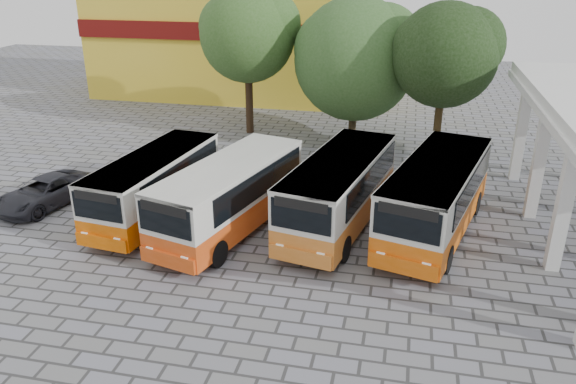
% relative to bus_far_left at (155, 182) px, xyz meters
% --- Properties ---
extents(ground, '(90.00, 90.00, 0.00)m').
position_rel_bus_far_left_xyz_m(ground, '(7.20, -2.83, -1.53)').
color(ground, slate).
rests_on(ground, ground).
extents(shophouse_block, '(20.40, 10.40, 8.30)m').
position_rel_bus_far_left_xyz_m(shophouse_block, '(-3.80, 23.15, 2.64)').
color(shophouse_block, gold).
rests_on(shophouse_block, ground).
extents(bus_far_left, '(3.08, 7.54, 2.63)m').
position_rel_bus_far_left_xyz_m(bus_far_left, '(0.00, 0.00, 0.00)').
color(bus_far_left, '#D45400').
rests_on(bus_far_left, ground).
extents(bus_centre_left, '(4.26, 8.19, 2.79)m').
position_rel_bus_far_left_xyz_m(bus_centre_left, '(3.38, -0.61, 0.09)').
color(bus_centre_left, '#CD430D').
rests_on(bus_centre_left, ground).
extents(bus_centre_right, '(3.92, 8.29, 2.86)m').
position_rel_bus_far_left_xyz_m(bus_centre_right, '(7.43, 0.66, 0.13)').
color(bus_centre_right, '#C96C21').
rests_on(bus_centre_right, ground).
extents(bus_far_right, '(4.50, 8.60, 2.93)m').
position_rel_bus_far_left_xyz_m(bus_far_right, '(11.09, 0.76, 0.17)').
color(bus_far_right, '#D65607').
rests_on(bus_far_right, ground).
extents(tree_left, '(5.79, 5.52, 8.58)m').
position_rel_bus_far_left_xyz_m(tree_left, '(0.49, 12.50, 4.47)').
color(tree_left, '#342314').
rests_on(tree_left, ground).
extents(tree_middle, '(7.13, 6.79, 8.07)m').
position_rel_bus_far_left_xyz_m(tree_middle, '(6.78, 12.17, 3.38)').
color(tree_middle, '#362A19').
rests_on(tree_middle, ground).
extents(tree_right, '(5.52, 5.26, 8.03)m').
position_rel_bus_far_left_xyz_m(tree_right, '(11.42, 10.07, 4.04)').
color(tree_right, '#3F3017').
rests_on(tree_right, ground).
extents(parked_car, '(3.07, 4.82, 1.24)m').
position_rel_bus_far_left_xyz_m(parked_car, '(-5.17, 0.04, -0.91)').
color(parked_car, '#26272F').
rests_on(parked_car, ground).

